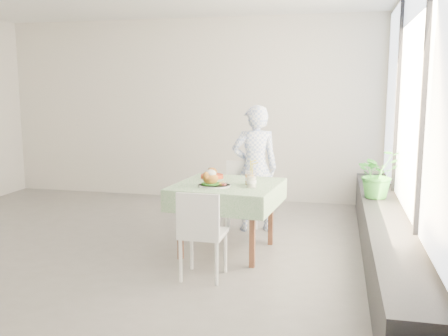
% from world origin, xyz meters
% --- Properties ---
extents(floor, '(6.00, 6.00, 0.00)m').
position_xyz_m(floor, '(0.00, 0.00, 0.00)').
color(floor, '#63605D').
rests_on(floor, ground).
extents(wall_back, '(6.00, 0.02, 2.80)m').
position_xyz_m(wall_back, '(0.00, 2.50, 1.40)').
color(wall_back, silver).
rests_on(wall_back, ground).
extents(wall_right, '(0.02, 5.00, 2.80)m').
position_xyz_m(wall_right, '(3.00, 0.00, 1.40)').
color(wall_right, silver).
rests_on(wall_right, ground).
extents(window_pane, '(0.01, 4.80, 2.18)m').
position_xyz_m(window_pane, '(2.97, 0.00, 1.65)').
color(window_pane, '#D1E0F9').
rests_on(window_pane, ground).
extents(window_ledge, '(0.40, 4.80, 0.50)m').
position_xyz_m(window_ledge, '(2.80, 0.00, 0.25)').
color(window_ledge, black).
rests_on(window_ledge, ground).
extents(cafe_table, '(1.14, 1.14, 0.74)m').
position_xyz_m(cafe_table, '(1.20, -0.04, 0.46)').
color(cafe_table, brown).
rests_on(cafe_table, ground).
extents(chair_far, '(0.44, 0.44, 0.85)m').
position_xyz_m(chair_far, '(1.20, 0.69, 0.26)').
color(chair_far, white).
rests_on(chair_far, ground).
extents(chair_near, '(0.40, 0.40, 0.83)m').
position_xyz_m(chair_near, '(1.14, -0.82, 0.26)').
color(chair_near, white).
rests_on(chair_near, ground).
extents(diner, '(0.65, 0.52, 1.54)m').
position_xyz_m(diner, '(1.34, 0.83, 0.77)').
color(diner, '#7E94CA').
rests_on(diner, ground).
extents(main_dish, '(0.34, 0.34, 0.17)m').
position_xyz_m(main_dish, '(1.08, -0.23, 0.80)').
color(main_dish, white).
rests_on(main_dish, cafe_table).
extents(juice_cup_orange, '(0.11, 0.11, 0.30)m').
position_xyz_m(juice_cup_orange, '(1.43, -0.05, 0.81)').
color(juice_cup_orange, white).
rests_on(juice_cup_orange, cafe_table).
extents(juice_cup_lemonade, '(0.11, 0.11, 0.30)m').
position_xyz_m(juice_cup_lemonade, '(1.47, -0.19, 0.81)').
color(juice_cup_lemonade, white).
rests_on(juice_cup_lemonade, cafe_table).
extents(second_dish, '(0.25, 0.25, 0.12)m').
position_xyz_m(second_dish, '(0.95, 0.24, 0.78)').
color(second_dish, '#B53312').
rests_on(second_dish, cafe_table).
extents(potted_plant, '(0.65, 0.63, 0.56)m').
position_xyz_m(potted_plant, '(2.76, 0.74, 0.78)').
color(potted_plant, '#2C6F25').
rests_on(potted_plant, window_ledge).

